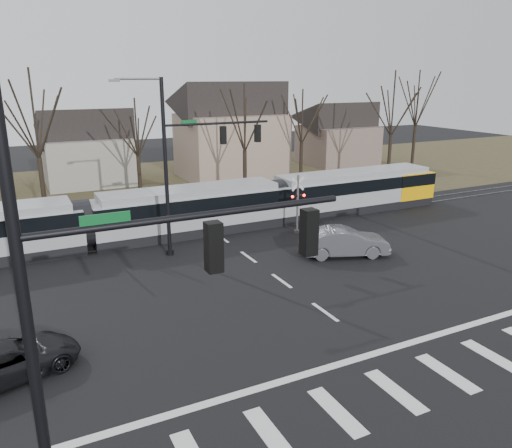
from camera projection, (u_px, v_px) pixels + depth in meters
name	position (u px, v px, depth m)	size (l,w,h in m)	color
ground	(352.00, 331.00, 20.81)	(140.00, 140.00, 0.00)	black
grass_verge	(150.00, 186.00, 48.28)	(140.00, 28.00, 0.01)	#38331E
crosswalk	(422.00, 382.00, 17.38)	(27.00, 2.60, 0.01)	silver
stop_line	(380.00, 352.00, 19.27)	(28.00, 0.35, 0.01)	silver
lane_dashes	(211.00, 230.00, 34.54)	(0.18, 30.00, 0.01)	silver
rail_pair	(212.00, 230.00, 34.37)	(90.00, 1.52, 0.06)	#59595E
tram	(188.00, 209.00, 33.37)	(41.56, 3.09, 3.15)	gray
sedan	(344.00, 242.00, 29.42)	(5.47, 3.47, 1.70)	#4F4F56
suv	(10.00, 360.00, 17.49)	(5.22, 3.57, 1.33)	black
signal_pole_near_left	(119.00, 321.00, 9.60)	(9.28, 0.44, 10.20)	black
signal_pole_far	(192.00, 158.00, 28.90)	(9.28, 0.44, 10.20)	black
rail_crossing_signal	(298.00, 206.00, 33.39)	(1.08, 0.36, 4.00)	#59595B
tree_row	(188.00, 140.00, 42.57)	(59.20, 7.20, 10.00)	black
house_b	(86.00, 144.00, 48.45)	(8.64, 7.56, 7.65)	gray
house_c	(231.00, 127.00, 51.50)	(10.80, 8.64, 10.10)	gray
house_d	(338.00, 131.00, 59.98)	(8.64, 7.56, 7.65)	#6D5950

